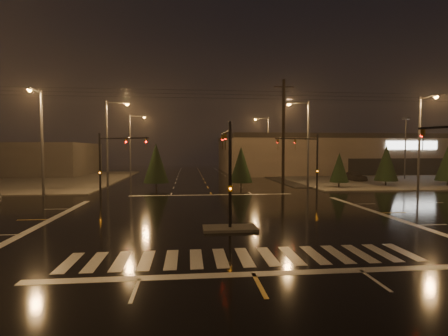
# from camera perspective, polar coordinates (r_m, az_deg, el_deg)

# --- Properties ---
(ground) EXTENTS (140.00, 140.00, 0.00)m
(ground) POSITION_cam_1_polar(r_m,az_deg,el_deg) (23.61, -0.18, -7.85)
(ground) COLOR black
(ground) RESTS_ON ground
(sidewalk_ne) EXTENTS (36.00, 36.00, 0.12)m
(sidewalk_ne) POSITION_cam_1_polar(r_m,az_deg,el_deg) (62.29, 25.36, -1.33)
(sidewalk_ne) COLOR #45433E
(sidewalk_ne) RESTS_ON ground
(median_island) EXTENTS (3.00, 1.60, 0.15)m
(median_island) POSITION_cam_1_polar(r_m,az_deg,el_deg) (19.70, 0.99, -9.81)
(median_island) COLOR #45433E
(median_island) RESTS_ON ground
(crosswalk) EXTENTS (15.00, 2.60, 0.01)m
(crosswalk) POSITION_cam_1_polar(r_m,az_deg,el_deg) (14.94, 3.37, -14.30)
(crosswalk) COLOR beige
(crosswalk) RESTS_ON ground
(stop_bar_near) EXTENTS (16.00, 0.50, 0.01)m
(stop_bar_near) POSITION_cam_1_polar(r_m,az_deg,el_deg) (13.07, 4.85, -16.87)
(stop_bar_near) COLOR beige
(stop_bar_near) RESTS_ON ground
(stop_bar_far) EXTENTS (16.00, 0.50, 0.01)m
(stop_bar_far) POSITION_cam_1_polar(r_m,az_deg,el_deg) (34.44, -2.02, -4.41)
(stop_bar_far) COLOR beige
(stop_bar_far) RESTS_ON ground
(parking_lot) EXTENTS (50.00, 24.00, 0.08)m
(parking_lot) POSITION_cam_1_polar(r_m,az_deg,el_deg) (63.40, 30.17, -1.39)
(parking_lot) COLOR black
(parking_lot) RESTS_ON ground
(retail_building) EXTENTS (60.20, 28.30, 7.20)m
(retail_building) POSITION_cam_1_polar(r_m,az_deg,el_deg) (78.50, 22.49, 2.33)
(retail_building) COLOR brown
(retail_building) RESTS_ON ground
(commercial_block) EXTENTS (30.00, 18.00, 5.60)m
(commercial_block) POSITION_cam_1_polar(r_m,az_deg,el_deg) (72.84, -32.58, 1.23)
(commercial_block) COLOR #3A3533
(commercial_block) RESTS_ON ground
(signal_mast_median) EXTENTS (0.25, 4.59, 6.00)m
(signal_mast_median) POSITION_cam_1_polar(r_m,az_deg,el_deg) (20.15, 0.69, 1.03)
(signal_mast_median) COLOR black
(signal_mast_median) RESTS_ON ground
(signal_mast_ne) EXTENTS (4.84, 1.86, 6.00)m
(signal_mast_ne) POSITION_cam_1_polar(r_m,az_deg,el_deg) (35.25, 13.67, 1.85)
(signal_mast_ne) COLOR black
(signal_mast_ne) RESTS_ON ground
(signal_mast_nw) EXTENTS (4.84, 1.86, 6.00)m
(signal_mast_nw) POSITION_cam_1_polar(r_m,az_deg,el_deg) (33.98, -18.12, 1.75)
(signal_mast_nw) COLOR black
(signal_mast_nw) RESTS_ON ground
(streetlight_1) EXTENTS (2.77, 0.32, 10.00)m
(streetlight_1) POSITION_cam_1_polar(r_m,az_deg,el_deg) (42.04, -18.15, 4.70)
(streetlight_1) COLOR #38383A
(streetlight_1) RESTS_ON ground
(streetlight_2) EXTENTS (2.77, 0.32, 10.00)m
(streetlight_2) POSITION_cam_1_polar(r_m,az_deg,el_deg) (57.77, -14.78, 4.25)
(streetlight_2) COLOR #38383A
(streetlight_2) RESTS_ON ground
(streetlight_3) EXTENTS (2.77, 0.32, 10.00)m
(streetlight_3) POSITION_cam_1_polar(r_m,az_deg,el_deg) (41.36, 13.19, 4.80)
(streetlight_3) COLOR #38383A
(streetlight_3) RESTS_ON ground
(streetlight_4) EXTENTS (2.77, 0.32, 10.00)m
(streetlight_4) POSITION_cam_1_polar(r_m,az_deg,el_deg) (60.61, 6.98, 4.26)
(streetlight_4) COLOR #38383A
(streetlight_4) RESTS_ON ground
(streetlight_5) EXTENTS (0.32, 2.77, 10.00)m
(streetlight_5) POSITION_cam_1_polar(r_m,az_deg,el_deg) (36.91, -27.77, 4.76)
(streetlight_5) COLOR #38383A
(streetlight_5) RESTS_ON ground
(streetlight_6) EXTENTS (0.32, 2.77, 10.00)m
(streetlight_6) POSITION_cam_1_polar(r_m,az_deg,el_deg) (42.03, 29.54, 4.46)
(streetlight_6) COLOR #38383A
(streetlight_6) RESTS_ON ground
(utility_pole_1) EXTENTS (2.20, 0.32, 12.00)m
(utility_pole_1) POSITION_cam_1_polar(r_m,az_deg,el_deg) (38.52, 9.67, 5.47)
(utility_pole_1) COLOR black
(utility_pole_1) RESTS_ON ground
(conifer_0) EXTENTS (2.18, 2.18, 4.10)m
(conifer_0) POSITION_cam_1_polar(r_m,az_deg,el_deg) (42.56, 18.30, 0.09)
(conifer_0) COLOR black
(conifer_0) RESTS_ON ground
(conifer_1) EXTENTS (2.75, 2.75, 4.99)m
(conifer_1) POSITION_cam_1_polar(r_m,az_deg,el_deg) (46.53, 24.97, 0.75)
(conifer_1) COLOR black
(conifer_1) RESTS_ON ground
(conifer_2) EXTENTS (2.85, 2.85, 5.15)m
(conifer_2) POSITION_cam_1_polar(r_m,az_deg,el_deg) (50.11, 32.76, 0.78)
(conifer_2) COLOR black
(conifer_2) RESTS_ON ground
(conifer_3) EXTENTS (2.87, 2.87, 5.18)m
(conifer_3) POSITION_cam_1_polar(r_m,az_deg,el_deg) (40.30, -11.03, 0.80)
(conifer_3) COLOR black
(conifer_3) RESTS_ON ground
(conifer_4) EXTENTS (2.62, 2.62, 4.80)m
(conifer_4) POSITION_cam_1_polar(r_m,az_deg,el_deg) (39.99, 2.80, 0.56)
(conifer_4) COLOR black
(conifer_4) RESTS_ON ground
(car_parked) EXTENTS (2.13, 4.44, 1.46)m
(car_parked) POSITION_cam_1_polar(r_m,az_deg,el_deg) (52.57, 20.55, -1.24)
(car_parked) COLOR black
(car_parked) RESTS_ON ground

